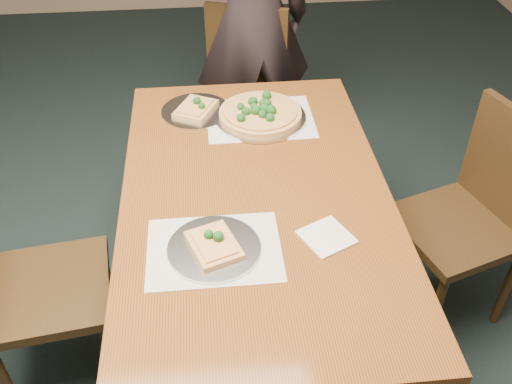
{
  "coord_description": "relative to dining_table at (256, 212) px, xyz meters",
  "views": [
    {
      "loc": [
        0.28,
        -1.03,
        1.97
      ],
      "look_at": [
        0.42,
        0.44,
        0.75
      ],
      "focal_mm": 40.0,
      "sensor_mm": 36.0,
      "label": 1
    }
  ],
  "objects": [
    {
      "name": "napkin",
      "position": [
        0.19,
        -0.24,
        0.09
      ],
      "size": [
        0.19,
        0.19,
        0.01
      ],
      "primitive_type": "cube",
      "rotation": [
        0.0,
        0.0,
        0.45
      ],
      "color": "white",
      "rests_on": "dining_table"
    },
    {
      "name": "chair_right",
      "position": [
        0.86,
        0.09,
        -0.14
      ],
      "size": [
        0.53,
        0.53,
        0.91
      ],
      "rotation": [
        0.0,
        0.0,
        -1.26
      ],
      "color": "black",
      "rests_on": "ground"
    },
    {
      "name": "placemat_main",
      "position": [
        0.06,
        0.45,
        0.09
      ],
      "size": [
        0.42,
        0.32,
        0.0
      ],
      "primitive_type": "cube",
      "color": "white",
      "rests_on": "dining_table"
    },
    {
      "name": "slice_plate_near",
      "position": [
        -0.15,
        -0.26,
        0.11
      ],
      "size": [
        0.28,
        0.28,
        0.06
      ],
      "color": "silver",
      "rests_on": "dining_table"
    },
    {
      "name": "pizza_pan",
      "position": [
        0.06,
        0.45,
        0.12
      ],
      "size": [
        0.36,
        0.36,
        0.07
      ],
      "color": "silver",
      "rests_on": "dining_table"
    },
    {
      "name": "dining_table",
      "position": [
        0.0,
        0.0,
        0.0
      ],
      "size": [
        0.9,
        1.5,
        0.75
      ],
      "color": "#5D3112",
      "rests_on": "ground"
    },
    {
      "name": "slice_plate_far",
      "position": [
        -0.19,
        0.53,
        0.1
      ],
      "size": [
        0.28,
        0.28,
        0.06
      ],
      "color": "silver",
      "rests_on": "dining_table"
    },
    {
      "name": "chair_left",
      "position": [
        -0.81,
        -0.11,
        -0.14
      ],
      "size": [
        0.47,
        0.47,
        0.91
      ],
      "rotation": [
        0.0,
        0.0,
        1.71
      ],
      "color": "black",
      "rests_on": "ground"
    },
    {
      "name": "placemat_near",
      "position": [
        -0.15,
        -0.26,
        0.09
      ],
      "size": [
        0.4,
        0.3,
        0.0
      ],
      "primitive_type": "cube",
      "color": "white",
      "rests_on": "dining_table"
    },
    {
      "name": "chair_far",
      "position": [
        0.04,
        1.12,
        -0.14
      ],
      "size": [
        0.53,
        0.53,
        0.91
      ],
      "rotation": [
        0.0,
        0.0,
        -0.32
      ],
      "color": "black",
      "rests_on": "ground"
    },
    {
      "name": "diner",
      "position": [
        0.1,
        1.21,
        0.18
      ],
      "size": [
        0.68,
        0.51,
        1.69
      ],
      "primitive_type": "imported",
      "rotation": [
        0.0,
        0.0,
        3.32
      ],
      "color": "black",
      "rests_on": "ground"
    }
  ]
}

